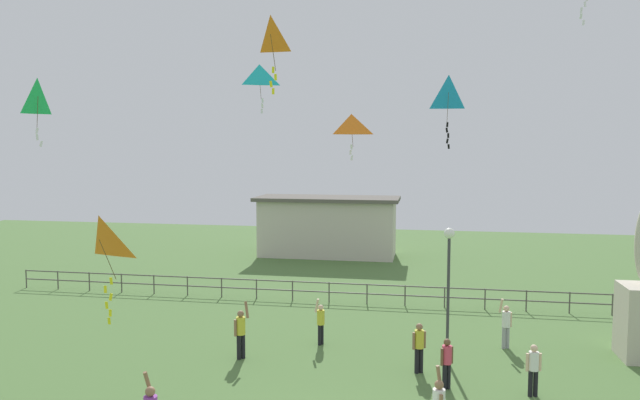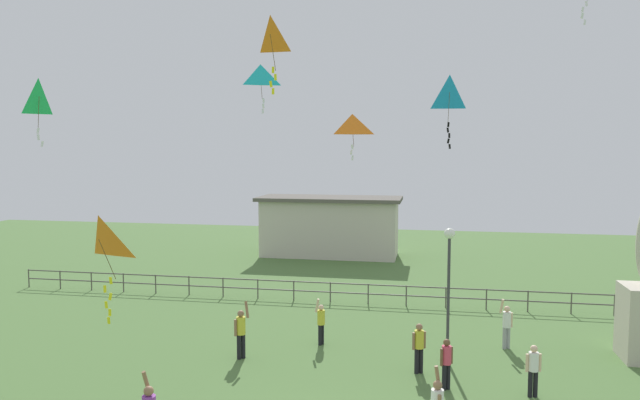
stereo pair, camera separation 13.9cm
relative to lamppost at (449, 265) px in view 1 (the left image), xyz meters
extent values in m
cylinder|color=#38383D|center=(0.00, 0.00, -1.19)|extent=(0.10, 0.10, 4.22)
sphere|color=white|center=(0.00, 0.00, 1.07)|extent=(0.36, 0.36, 0.36)
sphere|color=#8C6647|center=(-0.40, -5.92, -1.77)|extent=(0.22, 0.22, 0.22)
cylinder|color=#8C6647|center=(-0.40, -5.71, -1.65)|extent=(0.19, 0.13, 0.56)
cylinder|color=black|center=(-6.88, -1.01, -2.87)|extent=(0.15, 0.15, 0.85)
cylinder|color=black|center=(-7.00, -1.14, -2.87)|extent=(0.15, 0.15, 0.85)
cylinder|color=gold|center=(-6.94, -1.08, -2.14)|extent=(0.31, 0.31, 0.60)
sphere|color=#8C6647|center=(-6.94, -1.08, -1.72)|extent=(0.23, 0.23, 0.23)
cylinder|color=#8C6647|center=(-6.76, -0.96, -1.60)|extent=(0.23, 0.23, 0.58)
cylinder|color=#8C6647|center=(-7.08, -1.23, -2.18)|extent=(0.09, 0.09, 0.57)
cylinder|color=black|center=(-0.16, -2.47, -2.90)|extent=(0.13, 0.13, 0.78)
cylinder|color=black|center=(-0.04, -2.37, -2.90)|extent=(0.13, 0.13, 0.78)
cylinder|color=#D83F59|center=(-0.10, -2.42, -2.24)|extent=(0.29, 0.29, 0.55)
sphere|color=brown|center=(-0.10, -2.42, -1.86)|extent=(0.21, 0.21, 0.21)
cylinder|color=brown|center=(-0.24, -2.54, -2.27)|extent=(0.09, 0.09, 0.52)
cylinder|color=brown|center=(0.05, -2.30, -2.27)|extent=(0.09, 0.09, 0.52)
cylinder|color=black|center=(2.28, -2.52, -2.90)|extent=(0.13, 0.13, 0.78)
cylinder|color=black|center=(2.43, -2.48, -2.90)|extent=(0.13, 0.13, 0.78)
cylinder|color=white|center=(2.36, -2.50, -2.24)|extent=(0.28, 0.28, 0.55)
sphere|color=beige|center=(2.36, -2.50, -1.86)|extent=(0.21, 0.21, 0.21)
cylinder|color=beige|center=(2.17, -2.55, -2.27)|extent=(0.09, 0.09, 0.52)
cylinder|color=beige|center=(2.54, -2.46, -2.27)|extent=(0.09, 0.09, 0.52)
cylinder|color=black|center=(-4.54, 0.79, -2.92)|extent=(0.13, 0.13, 0.76)
cylinder|color=black|center=(-4.48, 0.92, -2.92)|extent=(0.13, 0.13, 0.76)
cylinder|color=gold|center=(-4.51, 0.86, -2.27)|extent=(0.28, 0.28, 0.53)
sphere|color=beige|center=(-4.51, 0.86, -1.90)|extent=(0.20, 0.20, 0.20)
cylinder|color=beige|center=(-4.63, 0.71, -1.80)|extent=(0.20, 0.15, 0.51)
cylinder|color=beige|center=(-4.44, 1.03, -2.30)|extent=(0.08, 0.08, 0.51)
cylinder|color=black|center=(-1.00, -1.31, -2.88)|extent=(0.14, 0.14, 0.82)
cylinder|color=black|center=(-0.86, -1.23, -2.88)|extent=(0.14, 0.14, 0.82)
cylinder|color=gold|center=(-0.93, -1.27, -2.18)|extent=(0.30, 0.30, 0.58)
sphere|color=#8C6647|center=(-0.93, -1.27, -1.78)|extent=(0.22, 0.22, 0.22)
cylinder|color=#8C6647|center=(-1.10, -1.38, -2.22)|extent=(0.09, 0.09, 0.55)
cylinder|color=#8C6647|center=(-0.76, -1.16, -2.22)|extent=(0.09, 0.09, 0.55)
cylinder|color=#99999E|center=(2.05, 1.62, -2.90)|extent=(0.14, 0.14, 0.79)
cylinder|color=#99999E|center=(2.19, 1.69, -2.90)|extent=(0.14, 0.14, 0.79)
cylinder|color=white|center=(2.12, 1.65, -2.22)|extent=(0.29, 0.29, 0.56)
sphere|color=beige|center=(2.12, 1.65, -1.83)|extent=(0.21, 0.21, 0.21)
cylinder|color=beige|center=(1.92, 1.61, -1.72)|extent=(0.18, 0.24, 0.54)
cylinder|color=beige|center=(2.29, 1.74, -2.25)|extent=(0.09, 0.09, 0.53)
sphere|color=#8C6647|center=(-6.97, -7.66, -1.71)|extent=(0.23, 0.23, 0.23)
cylinder|color=#8C6647|center=(-7.10, -7.49, -1.59)|extent=(0.22, 0.24, 0.58)
pyramid|color=orange|center=(-9.27, -5.78, 1.48)|extent=(1.21, 0.85, 1.18)
cylinder|color=#4C381E|center=(-9.19, -5.51, 0.89)|extent=(0.17, 0.54, 1.18)
cube|color=yellow|center=(-9.13, -5.48, 0.31)|extent=(0.09, 0.03, 0.20)
cube|color=yellow|center=(-9.27, -5.55, 0.09)|extent=(0.10, 0.04, 0.21)
cube|color=yellow|center=(-9.15, -5.49, -0.13)|extent=(0.12, 0.03, 0.21)
cube|color=yellow|center=(-9.25, -5.54, -0.35)|extent=(0.09, 0.03, 0.20)
cube|color=yellow|center=(-9.17, -5.50, -0.57)|extent=(0.09, 0.01, 0.20)
cube|color=yellow|center=(-9.20, -5.52, -0.79)|extent=(0.09, 0.05, 0.20)
pyramid|color=#198CD1|center=(0.04, 4.42, 6.14)|extent=(1.04, 0.52, 1.32)
cylinder|color=#4C381E|center=(0.02, 4.63, 5.49)|extent=(0.05, 0.44, 1.32)
cube|color=black|center=(0.02, 4.63, 4.86)|extent=(0.10, 0.02, 0.20)
cube|color=black|center=(0.00, 4.62, 4.64)|extent=(0.11, 0.02, 0.21)
cube|color=black|center=(0.06, 4.65, 4.42)|extent=(0.09, 0.02, 0.20)
cube|color=black|center=(0.03, 4.64, 4.20)|extent=(0.11, 0.03, 0.21)
cube|color=black|center=(0.09, 4.67, 3.98)|extent=(0.10, 0.04, 0.21)
cube|color=white|center=(4.85, 3.61, 9.17)|extent=(0.09, 0.05, 0.20)
cube|color=white|center=(4.71, 3.54, 8.95)|extent=(0.10, 0.01, 0.21)
cube|color=white|center=(4.71, 3.54, 8.73)|extent=(0.11, 0.04, 0.21)
cube|color=white|center=(4.81, 3.59, 8.51)|extent=(0.11, 0.04, 0.21)
pyramid|color=orange|center=(-5.55, -2.07, 7.38)|extent=(0.75, 0.57, 1.05)
cylinder|color=#4C381E|center=(-5.54, -1.81, 6.86)|extent=(0.04, 0.54, 1.05)
cube|color=yellow|center=(-5.54, -1.81, 6.33)|extent=(0.09, 0.03, 0.20)
cube|color=yellow|center=(-5.48, -1.77, 6.11)|extent=(0.08, 0.04, 0.20)
cube|color=yellow|center=(-5.61, -1.84, 5.89)|extent=(0.11, 0.04, 0.21)
cube|color=yellow|center=(-5.55, -1.81, 5.67)|extent=(0.08, 0.04, 0.20)
pyramid|color=orange|center=(-3.82, 4.06, 4.82)|extent=(1.26, 0.80, 0.85)
cylinder|color=#4C381E|center=(-3.76, 3.82, 4.40)|extent=(0.15, 0.48, 0.85)
cube|color=white|center=(-3.79, 3.81, 3.96)|extent=(0.10, 0.02, 0.21)
cube|color=white|center=(-3.82, 3.79, 3.74)|extent=(0.10, 0.04, 0.21)
cube|color=white|center=(-3.77, 3.82, 3.52)|extent=(0.10, 0.03, 0.20)
pyramid|color=#1EB759|center=(-13.57, -2.07, 5.63)|extent=(0.70, 0.75, 1.19)
cylinder|color=#4C381E|center=(-13.69, -1.97, 5.04)|extent=(0.26, 0.22, 1.19)
cube|color=white|center=(-13.72, -1.99, 4.49)|extent=(0.11, 0.04, 0.21)
cube|color=white|center=(-13.72, -1.99, 4.27)|extent=(0.10, 0.01, 0.21)
cube|color=white|center=(-13.62, -1.94, 4.05)|extent=(0.11, 0.04, 0.21)
pyramid|color=#19B2B2|center=(-7.83, 4.54, 6.90)|extent=(1.30, 1.02, 0.95)
cylinder|color=#4C381E|center=(-7.71, 4.25, 6.43)|extent=(0.26, 0.61, 0.95)
cube|color=white|center=(-7.63, 4.29, 5.92)|extent=(0.10, 0.04, 0.21)
cube|color=white|center=(-7.64, 4.28, 5.70)|extent=(0.09, 0.02, 0.20)
cube|color=white|center=(-7.66, 4.27, 5.48)|extent=(0.09, 0.05, 0.20)
cylinder|color=#4C4742|center=(-21.13, 6.87, -2.82)|extent=(0.06, 0.06, 0.95)
cylinder|color=#4C4742|center=(-19.31, 6.87, -2.82)|extent=(0.06, 0.06, 0.95)
cylinder|color=#4C4742|center=(-17.55, 6.87, -2.82)|extent=(0.06, 0.06, 0.95)
cylinder|color=#4C4742|center=(-15.77, 6.87, -2.82)|extent=(0.06, 0.06, 0.95)
cylinder|color=#4C4742|center=(-14.03, 6.87, -2.82)|extent=(0.06, 0.06, 0.95)
cylinder|color=#4C4742|center=(-12.26, 6.87, -2.82)|extent=(0.06, 0.06, 0.95)
cylinder|color=#4C4742|center=(-10.50, 6.87, -2.82)|extent=(0.06, 0.06, 0.95)
cylinder|color=#4C4742|center=(-8.74, 6.87, -2.82)|extent=(0.06, 0.06, 0.95)
cylinder|color=#4C4742|center=(-6.97, 6.87, -2.82)|extent=(0.06, 0.06, 0.95)
cylinder|color=#4C4742|center=(-5.20, 6.87, -2.82)|extent=(0.06, 0.06, 0.95)
cylinder|color=#4C4742|center=(-3.42, 6.87, -2.82)|extent=(0.06, 0.06, 0.95)
cylinder|color=#4C4742|center=(-1.67, 6.87, -2.82)|extent=(0.06, 0.06, 0.95)
cylinder|color=#4C4742|center=(0.11, 6.87, -2.82)|extent=(0.06, 0.06, 0.95)
cylinder|color=#4C4742|center=(1.88, 6.87, -2.82)|extent=(0.06, 0.06, 0.95)
cylinder|color=#4C4742|center=(3.65, 6.87, -2.82)|extent=(0.06, 0.06, 0.95)
cylinder|color=#4C4742|center=(5.46, 6.87, -2.82)|extent=(0.06, 0.06, 0.95)
cylinder|color=#4C4742|center=(7.21, 6.87, -2.82)|extent=(0.06, 0.06, 0.95)
cube|color=#4C4742|center=(-3.11, 6.87, -2.38)|extent=(36.00, 0.05, 0.05)
cube|color=#4C4742|center=(-3.11, 6.87, -2.82)|extent=(36.00, 0.05, 0.05)
cube|color=beige|center=(-7.30, 18.87, -1.42)|extent=(8.97, 3.37, 3.75)
cube|color=#59544C|center=(-7.30, 18.87, 0.57)|extent=(9.57, 3.97, 0.24)
camera|label=1|loc=(-0.77, -19.81, 3.84)|focal=32.92mm
camera|label=2|loc=(-0.63, -19.79, 3.84)|focal=32.92mm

